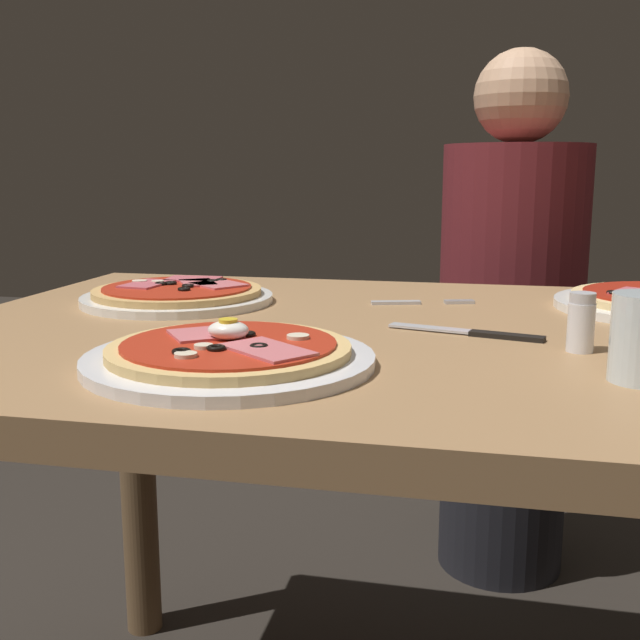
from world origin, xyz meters
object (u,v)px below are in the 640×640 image
Objects in this scene: knife at (475,333)px; dining_table at (420,410)px; pizza_foreground at (230,354)px; salt_shaker at (581,323)px; pizza_across_right at (178,295)px; fork at (414,302)px; diner_person at (509,334)px.

dining_table is at bearing 165.23° from knife.
salt_shaker reaches higher than pizza_foreground.
pizza_foreground is 1.04× the size of pizza_across_right.
fork is at bearing 98.28° from dining_table.
fork is (-0.03, 0.19, 0.11)m from dining_table.
knife is at bearing -14.77° from dining_table.
diner_person is (0.13, 0.79, -0.06)m from dining_table.
diner_person is at bearing 75.03° from fork.
pizza_foreground is 1.08m from diner_person.
knife is at bearing 85.33° from diner_person.
pizza_across_right reaches higher than knife.
fork reaches higher than dining_table.
salt_shaker is 0.06× the size of diner_person.
dining_table is at bearing 50.88° from pizza_foreground.
diner_person is at bearing 52.15° from pizza_across_right.
pizza_across_right is 0.86m from diner_person.
pizza_across_right reaches higher than fork.
knife is (0.07, -0.02, 0.11)m from dining_table.
diner_person is at bearing 80.47° from dining_table.
pizza_across_right is 0.36m from fork.
salt_shaker is at bearing -19.99° from pizza_across_right.
pizza_foreground is at bearing -110.28° from fork.
pizza_across_right is (-0.20, 0.35, 0.00)m from pizza_foreground.
salt_shaker is (0.12, -0.06, 0.03)m from knife.
fork is 0.23m from knife.
pizza_foreground is 1.96× the size of fork.
pizza_across_right is 0.60m from salt_shaker.
diner_person reaches higher than pizza_foreground.
knife is 0.13m from salt_shaker.
dining_table is 4.22× the size of pizza_foreground.
salt_shaker is at bearing -27.67° from knife.
pizza_across_right is 4.35× the size of salt_shaker.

